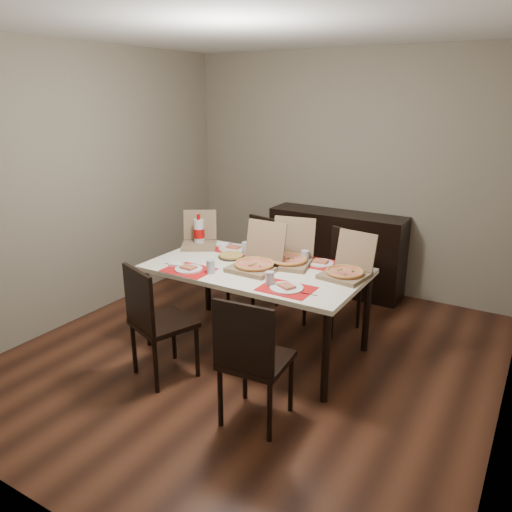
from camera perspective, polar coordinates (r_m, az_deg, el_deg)
name	(u,v)px	position (r m, az deg, el deg)	size (l,w,h in m)	color
ground	(254,356)	(4.37, -0.22, -11.41)	(3.80, 4.00, 0.02)	#472416
room_walls	(281,145)	(4.20, 2.88, 12.51)	(3.84, 4.02, 2.62)	gray
sideboard	(336,252)	(5.66, 9.12, 0.48)	(1.50, 0.40, 0.90)	black
dining_table	(256,275)	(4.21, 0.00, -2.16)	(1.80, 1.00, 0.75)	white
chair_near_left	(155,318)	(3.90, -11.51, -6.99)	(0.54, 0.54, 0.93)	black
chair_near_right	(252,357)	(3.30, -0.51, -11.45)	(0.46, 0.46, 0.93)	black
chair_far_left	(257,259)	(5.16, 0.12, -0.31)	(0.50, 0.50, 0.93)	black
chair_far_right	(338,275)	(4.77, 9.39, -2.15)	(0.54, 0.54, 0.93)	black
setting_near_left	(193,268)	(4.14, -7.23, -1.35)	(0.51, 0.30, 0.11)	red
setting_near_right	(282,285)	(3.75, 2.99, -3.37)	(0.45, 0.30, 0.11)	red
setting_far_left	(235,248)	(4.65, -2.40, 0.91)	(0.46, 0.30, 0.11)	red
setting_far_right	(316,261)	(4.30, 6.88, -0.60)	(0.49, 0.30, 0.11)	red
napkin_loose	(261,271)	(4.07, 0.52, -1.77)	(0.12, 0.11, 0.02)	white
pizza_box_center	(256,262)	(4.13, 0.04, -0.71)	(0.38, 0.42, 0.37)	brown
pizza_box_right	(347,270)	(4.03, 10.34, -1.58)	(0.38, 0.42, 0.34)	brown
pizza_box_left	(199,240)	(4.80, -6.48, 1.85)	(0.46, 0.47, 0.32)	brown
pizza_box_extra	(289,257)	(4.26, 3.78, -0.16)	(0.44, 0.48, 0.37)	brown
faina_plate	(231,256)	(4.44, -2.84, 0.00)	(0.23, 0.23, 0.03)	black
dip_bowl	(282,263)	(4.27, 3.04, -0.76)	(0.12, 0.12, 0.03)	white
soda_bottle	(199,232)	(4.79, -6.52, 2.69)	(0.10, 0.10, 0.31)	silver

